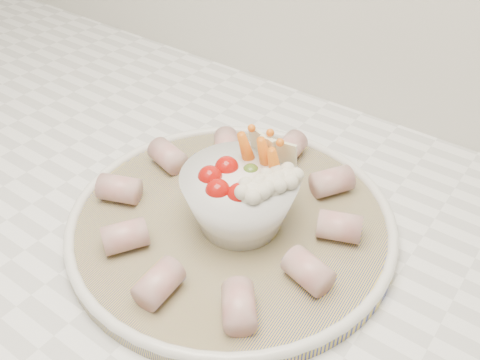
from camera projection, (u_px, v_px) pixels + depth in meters
The scene contains 3 objects.
serving_platter at pixel (232, 221), 0.60m from camera, with size 0.39×0.39×0.02m.
veggie_bowl at pixel (242, 196), 0.56m from camera, with size 0.13×0.13×0.10m.
cured_meat_rolls at pixel (231, 208), 0.58m from camera, with size 0.29×0.30×0.03m.
Camera 1 is at (0.42, 1.09, 1.34)m, focal length 40.00 mm.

